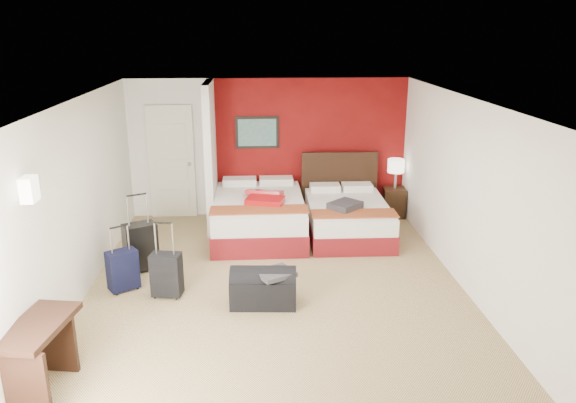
{
  "coord_description": "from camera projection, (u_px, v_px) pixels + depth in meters",
  "views": [
    {
      "loc": [
        -0.27,
        -6.6,
        3.35
      ],
      "look_at": [
        0.2,
        0.8,
        1.0
      ],
      "focal_mm": 34.42,
      "sensor_mm": 36.0,
      "label": 1
    }
  ],
  "objects": [
    {
      "name": "ground",
      "position": [
        277.0,
        292.0,
        7.31
      ],
      "size": [
        6.5,
        6.5,
        0.0
      ],
      "primitive_type": "plane",
      "color": "tan",
      "rests_on": "ground"
    },
    {
      "name": "room_walls",
      "position": [
        178.0,
        175.0,
        8.2
      ],
      "size": [
        5.02,
        6.52,
        2.5
      ],
      "color": "white",
      "rests_on": "ground"
    },
    {
      "name": "red_accent_panel",
      "position": [
        310.0,
        148.0,
        10.05
      ],
      "size": [
        3.5,
        0.04,
        2.5
      ],
      "primitive_type": "cube",
      "color": "maroon",
      "rests_on": "ground"
    },
    {
      "name": "partition_wall",
      "position": [
        211.0,
        157.0,
        9.36
      ],
      "size": [
        0.12,
        1.2,
        2.5
      ],
      "primitive_type": "cube",
      "color": "silver",
      "rests_on": "ground"
    },
    {
      "name": "entry_door",
      "position": [
        172.0,
        162.0,
        9.94
      ],
      "size": [
        0.82,
        0.06,
        2.05
      ],
      "primitive_type": "cube",
      "color": "silver",
      "rests_on": "ground"
    },
    {
      "name": "bed_left",
      "position": [
        259.0,
        216.0,
        9.24
      ],
      "size": [
        1.5,
        2.14,
        0.64
      ],
      "primitive_type": "cube",
      "rotation": [
        0.0,
        0.0,
        -0.0
      ],
      "color": "silver",
      "rests_on": "ground"
    },
    {
      "name": "bed_right",
      "position": [
        347.0,
        219.0,
        9.22
      ],
      "size": [
        1.34,
        1.9,
        0.56
      ],
      "primitive_type": "cube",
      "rotation": [
        0.0,
        0.0,
        -0.02
      ],
      "color": "white",
      "rests_on": "ground"
    },
    {
      "name": "red_suitcase_open",
      "position": [
        265.0,
        197.0,
        9.04
      ],
      "size": [
        0.78,
        0.94,
        0.1
      ],
      "primitive_type": "cube",
      "rotation": [
        0.0,
        0.0,
        -0.26
      ],
      "color": "#B30F13",
      "rests_on": "bed_left"
    },
    {
      "name": "jacket_bundle",
      "position": [
        345.0,
        206.0,
        8.83
      ],
      "size": [
        0.62,
        0.61,
        0.12
      ],
      "primitive_type": "cube",
      "rotation": [
        0.0,
        0.0,
        0.75
      ],
      "color": "#39383D",
      "rests_on": "bed_right"
    },
    {
      "name": "nightstand",
      "position": [
        394.0,
        202.0,
        10.15
      ],
      "size": [
        0.42,
        0.42,
        0.54
      ],
      "primitive_type": "cube",
      "rotation": [
        0.0,
        0.0,
        -0.1
      ],
      "color": "black",
      "rests_on": "ground"
    },
    {
      "name": "table_lamp",
      "position": [
        396.0,
        174.0,
        9.99
      ],
      "size": [
        0.35,
        0.35,
        0.54
      ],
      "primitive_type": "cylinder",
      "rotation": [
        0.0,
        0.0,
        0.17
      ],
      "color": "silver",
      "rests_on": "nightstand"
    },
    {
      "name": "suitcase_black",
      "position": [
        141.0,
        248.0,
        7.87
      ],
      "size": [
        0.53,
        0.45,
        0.67
      ],
      "primitive_type": "cube",
      "rotation": [
        0.0,
        0.0,
        0.47
      ],
      "color": "black",
      "rests_on": "ground"
    },
    {
      "name": "suitcase_charcoal",
      "position": [
        167.0,
        276.0,
        7.11
      ],
      "size": [
        0.41,
        0.3,
        0.56
      ],
      "primitive_type": "cube",
      "rotation": [
        0.0,
        0.0,
        -0.18
      ],
      "color": "black",
      "rests_on": "ground"
    },
    {
      "name": "suitcase_navy",
      "position": [
        123.0,
        272.0,
        7.29
      ],
      "size": [
        0.45,
        0.41,
        0.53
      ],
      "primitive_type": "cube",
      "rotation": [
        0.0,
        0.0,
        0.59
      ],
      "color": "black",
      "rests_on": "ground"
    },
    {
      "name": "duffel_bag",
      "position": [
        263.0,
        289.0,
        6.93
      ],
      "size": [
        0.85,
        0.5,
        0.42
      ],
      "primitive_type": "cube",
      "rotation": [
        0.0,
        0.0,
        -0.07
      ],
      "color": "black",
      "rests_on": "ground"
    },
    {
      "name": "jacket_draped",
      "position": [
        275.0,
        273.0,
        6.82
      ],
      "size": [
        0.55,
        0.52,
        0.06
      ],
      "primitive_type": "cube",
      "rotation": [
        0.0,
        0.0,
        0.49
      ],
      "color": "#3C3C41",
      "rests_on": "duffel_bag"
    },
    {
      "name": "desk",
      "position": [
        42.0,
        359.0,
        5.17
      ],
      "size": [
        0.59,
        0.97,
        0.76
      ],
      "primitive_type": "cube",
      "rotation": [
        0.0,
        0.0,
        -0.16
      ],
      "color": "black",
      "rests_on": "ground"
    }
  ]
}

